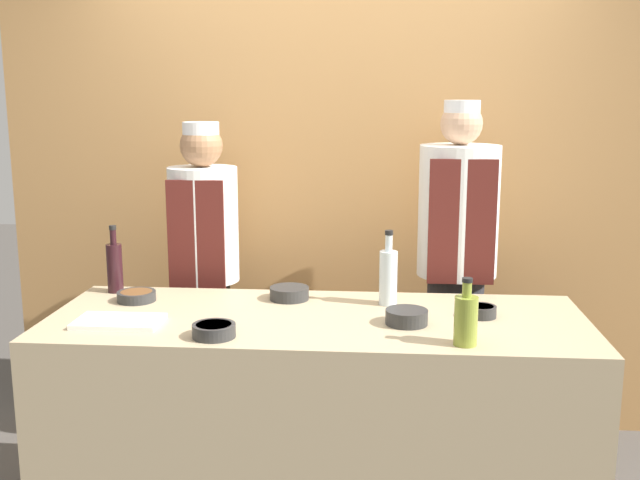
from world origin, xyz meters
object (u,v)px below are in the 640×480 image
(bottle_oil, at_px, (466,319))
(chef_right, at_px, (456,272))
(bottle_clear, at_px, (388,276))
(chef_left, at_px, (205,276))
(cutting_board, at_px, (119,322))
(sauce_bowl_yellow, at_px, (289,292))
(sauce_bowl_brown, at_px, (137,296))
(sauce_bowl_green, at_px, (481,311))
(bottle_wine, at_px, (115,266))
(sauce_bowl_white, at_px, (407,316))
(sauce_bowl_purple, at_px, (214,330))

(bottle_oil, distance_m, chef_right, 0.98)
(bottle_oil, height_order, bottle_clear, bottle_clear)
(chef_right, bearing_deg, chef_left, 179.99)
(cutting_board, relative_size, bottle_oil, 1.35)
(sauce_bowl_yellow, distance_m, cutting_board, 0.73)
(bottle_oil, relative_size, bottle_clear, 0.77)
(sauce_bowl_brown, relative_size, chef_right, 0.09)
(cutting_board, bearing_deg, sauce_bowl_green, 8.50)
(cutting_board, height_order, bottle_wine, bottle_wine)
(sauce_bowl_green, height_order, bottle_clear, bottle_clear)
(cutting_board, distance_m, chef_left, 0.85)
(sauce_bowl_brown, relative_size, sauce_bowl_white, 1.00)
(chef_right, bearing_deg, sauce_bowl_brown, -159.67)
(bottle_clear, height_order, chef_left, chef_left)
(sauce_bowl_white, xyz_separation_m, cutting_board, (-1.10, -0.09, -0.02))
(sauce_bowl_white, bearing_deg, chef_right, 70.88)
(sauce_bowl_yellow, bearing_deg, bottle_wine, 175.90)
(bottle_wine, bearing_deg, sauce_bowl_brown, -44.58)
(sauce_bowl_purple, relative_size, sauce_bowl_brown, 0.97)
(chef_right, bearing_deg, bottle_oil, -93.65)
(bottle_oil, xyz_separation_m, bottle_wine, (-1.48, 0.60, 0.02))
(sauce_bowl_purple, bearing_deg, sauce_bowl_green, 18.29)
(sauce_bowl_yellow, xyz_separation_m, cutting_board, (-0.61, -0.40, -0.02))
(cutting_board, height_order, bottle_clear, bottle_clear)
(sauce_bowl_white, relative_size, chef_left, 0.10)
(sauce_bowl_green, xyz_separation_m, cutting_board, (-1.40, -0.21, -0.02))
(sauce_bowl_purple, distance_m, cutting_board, 0.42)
(cutting_board, distance_m, bottle_wine, 0.51)
(sauce_bowl_white, distance_m, bottle_clear, 0.29)
(sauce_bowl_yellow, bearing_deg, sauce_bowl_brown, -172.82)
(bottle_clear, bearing_deg, bottle_oil, -61.53)
(sauce_bowl_green, height_order, bottle_oil, bottle_oil)
(cutting_board, height_order, bottle_oil, bottle_oil)
(sauce_bowl_green, relative_size, chef_left, 0.07)
(sauce_bowl_white, bearing_deg, chef_left, 142.12)
(bottle_wine, bearing_deg, bottle_oil, -21.93)
(sauce_bowl_green, height_order, cutting_board, sauce_bowl_green)
(sauce_bowl_purple, relative_size, sauce_bowl_white, 0.97)
(chef_right, bearing_deg, bottle_wine, -166.11)
(sauce_bowl_green, bearing_deg, bottle_clear, 157.70)
(bottle_wine, bearing_deg, chef_right, 13.89)
(sauce_bowl_green, bearing_deg, sauce_bowl_white, -158.31)
(sauce_bowl_green, relative_size, cutting_board, 0.36)
(sauce_bowl_purple, distance_m, sauce_bowl_yellow, 0.57)
(bottle_wine, height_order, chef_left, chef_left)
(sauce_bowl_green, distance_m, bottle_wine, 1.60)
(sauce_bowl_white, relative_size, bottle_wine, 0.54)
(sauce_bowl_white, height_order, chef_right, chef_right)
(cutting_board, distance_m, bottle_oil, 1.31)
(sauce_bowl_white, height_order, cutting_board, sauce_bowl_white)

